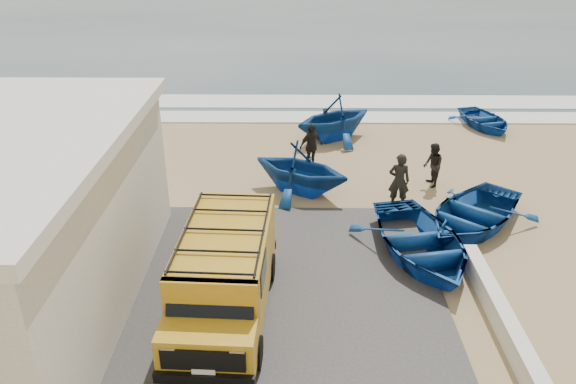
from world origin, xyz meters
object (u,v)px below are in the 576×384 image
object	(u,v)px
boat_near_left	(420,241)
boat_far_left	(334,117)
fisherman_middle	(433,165)
boat_near_right	(472,213)
fisherman_back	(311,146)
parapet	(506,327)
boat_far_right	(485,120)
fisherman_front	(399,181)
boat_mid_left	(300,168)
van	(225,271)

from	to	relation	value
boat_near_left	boat_far_left	bearing A→B (deg)	89.93
boat_far_left	fisherman_middle	bearing A→B (deg)	-0.01
boat_near_right	fisherman_back	xyz separation A→B (m)	(-4.69, 4.32, 0.41)
parapet	boat_far_right	distance (m)	14.28
boat_far_left	fisherman_back	bearing A→B (deg)	-53.15
fisherman_front	boat_far_left	bearing A→B (deg)	-68.74
fisherman_back	boat_far_left	bearing A→B (deg)	36.92
boat_mid_left	fisherman_back	bearing A→B (deg)	18.14
parapet	boat_near_left	xyz separation A→B (m)	(-1.24, 3.29, 0.19)
fisherman_front	fisherman_middle	size ratio (longest dim) A/B	1.19
parapet	fisherman_back	xyz separation A→B (m)	(-4.06, 9.28, 0.58)
van	boat_far_left	size ratio (longest dim) A/B	1.40
boat_near_left	fisherman_middle	distance (m)	4.67
boat_near_left	fisherman_middle	world-z (taller)	fisherman_middle
boat_mid_left	boat_far_right	distance (m)	10.49
boat_mid_left	boat_near_right	bearing A→B (deg)	-84.67
van	boat_mid_left	distance (m)	6.65
boat_near_left	boat_far_left	xyz separation A→B (m)	(-1.81, 8.98, 0.48)
parapet	boat_far_left	xyz separation A→B (m)	(-3.05, 12.28, 0.67)
fisherman_middle	fisherman_front	bearing A→B (deg)	-46.49
parapet	fisherman_back	distance (m)	10.15
boat_near_left	boat_near_right	bearing A→B (deg)	30.15
boat_mid_left	fisherman_middle	distance (m)	4.54
boat_near_right	boat_mid_left	xyz separation A→B (m)	(-5.10, 2.25, 0.45)
boat_near_left	boat_far_right	xyz separation A→B (m)	(4.93, 10.50, -0.12)
boat_near_left	boat_near_right	size ratio (longest dim) A/B	1.04
boat_far_left	boat_far_right	distance (m)	6.93
parapet	boat_far_left	world-z (taller)	boat_far_left
parapet	fisherman_middle	world-z (taller)	fisherman_middle
boat_near_right	fisherman_front	xyz separation A→B (m)	(-2.02, 1.23, 0.47)
van	fisherman_front	world-z (taller)	van
boat_far_left	fisherman_middle	size ratio (longest dim) A/B	2.34
fisherman_middle	fisherman_back	size ratio (longest dim) A/B	0.90
boat_far_left	fisherman_front	world-z (taller)	boat_far_left
boat_far_right	boat_near_right	bearing A→B (deg)	-122.74
boat_mid_left	boat_far_left	world-z (taller)	boat_far_left
fisherman_front	parapet	bearing A→B (deg)	108.51
boat_near_left	boat_near_right	distance (m)	2.51
parapet	fisherman_front	bearing A→B (deg)	102.58
fisherman_front	boat_near_left	bearing A→B (deg)	98.66
fisherman_middle	van	bearing A→B (deg)	-46.62
parapet	boat_near_right	world-z (taller)	boat_near_right
boat_near_left	boat_far_right	size ratio (longest dim) A/B	1.35
boat_near_right	parapet	bearing A→B (deg)	-55.75
van	boat_near_right	size ratio (longest dim) A/B	1.18
boat_near_left	boat_mid_left	bearing A→B (deg)	117.96
boat_far_right	fisherman_back	bearing A→B (deg)	-163.46
van	boat_far_right	distance (m)	16.37
boat_mid_left	parapet	bearing A→B (deg)	-119.09
parapet	fisherman_middle	distance (m)	7.79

